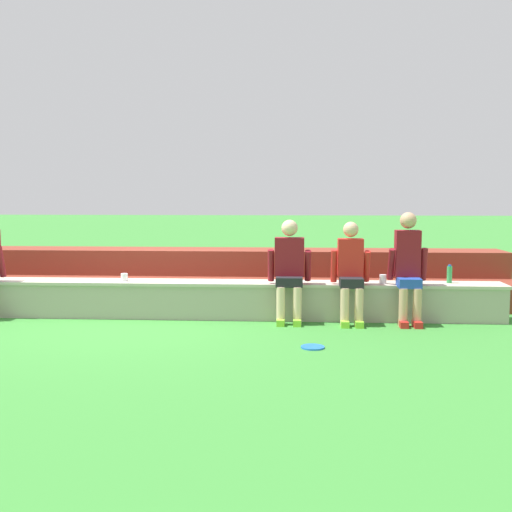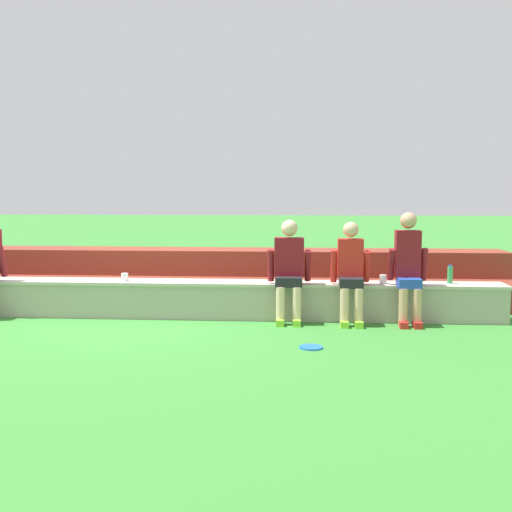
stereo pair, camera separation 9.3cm
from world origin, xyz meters
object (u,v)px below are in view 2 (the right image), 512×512
(person_right_of_center, at_px, (408,266))
(frisbee, at_px, (311,347))
(water_bottle_mid_left, at_px, (450,275))
(plastic_cup_middle, at_px, (125,277))
(plastic_cup_right_end, at_px, (383,279))
(person_left_of_center, at_px, (289,268))
(person_center, at_px, (351,270))

(person_right_of_center, distance_m, frisbee, 1.98)
(person_right_of_center, relative_size, water_bottle_mid_left, 5.89)
(plastic_cup_middle, bearing_deg, water_bottle_mid_left, 1.28)
(plastic_cup_middle, relative_size, plastic_cup_right_end, 0.90)
(water_bottle_mid_left, bearing_deg, person_right_of_center, -154.14)
(frisbee, bearing_deg, water_bottle_mid_left, 41.91)
(person_left_of_center, height_order, plastic_cup_middle, person_left_of_center)
(frisbee, bearing_deg, person_center, 68.96)
(person_right_of_center, relative_size, frisbee, 5.59)
(person_right_of_center, distance_m, plastic_cup_middle, 3.73)
(person_right_of_center, xyz_separation_m, frisbee, (-1.24, -1.36, -0.74))
(water_bottle_mid_left, height_order, plastic_cup_right_end, water_bottle_mid_left)
(person_right_of_center, bearing_deg, person_left_of_center, 179.83)
(water_bottle_mid_left, bearing_deg, person_left_of_center, -172.38)
(plastic_cup_middle, bearing_deg, person_right_of_center, -2.90)
(person_right_of_center, relative_size, plastic_cup_middle, 13.68)
(person_right_of_center, height_order, plastic_cup_middle, person_right_of_center)
(person_center, height_order, plastic_cup_right_end, person_center)
(plastic_cup_middle, xyz_separation_m, frisbee, (2.48, -1.55, -0.53))
(person_right_of_center, relative_size, plastic_cup_right_end, 12.29)
(frisbee, bearing_deg, person_left_of_center, 101.10)
(person_left_of_center, height_order, person_center, person_left_of_center)
(water_bottle_mid_left, relative_size, plastic_cup_middle, 2.32)
(person_left_of_center, relative_size, water_bottle_mid_left, 5.48)
(person_left_of_center, bearing_deg, person_center, -1.16)
(person_center, bearing_deg, plastic_cup_middle, 176.18)
(person_left_of_center, xyz_separation_m, person_center, (0.79, -0.02, -0.03))
(plastic_cup_middle, bearing_deg, frisbee, -31.95)
(person_center, distance_m, water_bottle_mid_left, 1.35)
(frisbee, bearing_deg, plastic_cup_middle, 148.05)
(person_center, bearing_deg, person_right_of_center, 0.91)
(plastic_cup_right_end, xyz_separation_m, frisbee, (-0.95, -1.54, -0.54))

